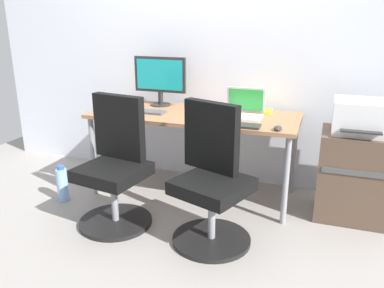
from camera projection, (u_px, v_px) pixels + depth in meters
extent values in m
plane|color=gray|center=(194.00, 192.00, 3.48)|extent=(5.28, 5.28, 0.00)
cube|color=silver|center=(210.00, 38.00, 3.46)|extent=(4.40, 0.04, 2.60)
cube|color=#996B47|center=(194.00, 115.00, 3.27)|extent=(1.71, 0.69, 0.03)
cylinder|color=gray|center=(93.00, 156.00, 3.36)|extent=(0.04, 0.04, 0.68)
cylinder|color=gray|center=(286.00, 181.00, 2.86)|extent=(0.04, 0.04, 0.68)
cylinder|color=gray|center=(127.00, 137.00, 3.89)|extent=(0.04, 0.04, 0.68)
cylinder|color=gray|center=(294.00, 155.00, 3.39)|extent=(0.04, 0.04, 0.68)
cylinder|color=black|center=(116.00, 221.00, 2.95)|extent=(0.54, 0.54, 0.03)
cylinder|color=gray|center=(114.00, 199.00, 2.90)|extent=(0.05, 0.05, 0.34)
cube|color=black|center=(113.00, 172.00, 2.83)|extent=(0.51, 0.51, 0.09)
cube|color=black|center=(119.00, 127.00, 2.92)|extent=(0.43, 0.14, 0.48)
cylinder|color=black|center=(211.00, 239.00, 2.72)|extent=(0.54, 0.54, 0.03)
cylinder|color=gray|center=(212.00, 215.00, 2.66)|extent=(0.05, 0.05, 0.34)
cube|color=black|center=(212.00, 186.00, 2.60)|extent=(0.56, 0.56, 0.09)
cube|color=black|center=(211.00, 137.00, 2.68)|extent=(0.42, 0.21, 0.48)
cube|color=brown|center=(353.00, 175.00, 2.98)|extent=(0.51, 0.43, 0.67)
cube|color=#4C4C4C|center=(356.00, 173.00, 2.75)|extent=(0.46, 0.01, 0.04)
cube|color=silver|center=(361.00, 117.00, 2.84)|extent=(0.38, 0.34, 0.24)
cube|color=#262626|center=(361.00, 132.00, 2.68)|extent=(0.27, 0.06, 0.01)
cylinder|color=#8CBFF2|center=(63.00, 185.00, 3.29)|extent=(0.09, 0.09, 0.28)
cylinder|color=#2D59B2|center=(61.00, 168.00, 3.24)|extent=(0.06, 0.06, 0.03)
cylinder|color=#262626|center=(161.00, 105.00, 3.56)|extent=(0.18, 0.18, 0.01)
cylinder|color=#262626|center=(161.00, 98.00, 3.55)|extent=(0.04, 0.04, 0.11)
cube|color=#262626|center=(160.00, 75.00, 3.48)|extent=(0.48, 0.03, 0.31)
cube|color=teal|center=(159.00, 75.00, 3.47)|extent=(0.43, 0.00, 0.26)
cube|color=silver|center=(242.00, 117.00, 3.12)|extent=(0.31, 0.22, 0.02)
cube|color=silver|center=(246.00, 100.00, 3.20)|extent=(0.31, 0.05, 0.21)
cube|color=green|center=(246.00, 100.00, 3.20)|extent=(0.28, 0.03, 0.18)
cube|color=#515156|center=(145.00, 111.00, 3.30)|extent=(0.34, 0.12, 0.02)
cube|color=#2D2D2D|center=(237.00, 125.00, 2.89)|extent=(0.34, 0.12, 0.02)
ellipsoid|color=#2D2D2D|center=(278.00, 128.00, 2.78)|extent=(0.06, 0.10, 0.03)
ellipsoid|color=#2D2D2D|center=(118.00, 109.00, 3.34)|extent=(0.06, 0.10, 0.03)
cylinder|color=purple|center=(218.00, 109.00, 3.23)|extent=(0.08, 0.08, 0.09)
cylinder|color=slate|center=(124.00, 102.00, 3.46)|extent=(0.07, 0.07, 0.10)
cube|color=black|center=(209.00, 118.00, 3.09)|extent=(0.07, 0.14, 0.01)
cube|color=yellow|center=(258.00, 111.00, 3.30)|extent=(0.21, 0.15, 0.03)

